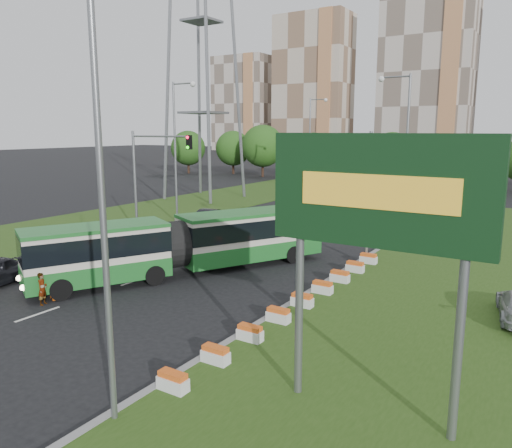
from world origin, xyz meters
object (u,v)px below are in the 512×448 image
Objects in this scene: transmission_pylon at (201,2)px; traffic_mast_median at (344,175)px; traffic_mast_left at (150,166)px; pedestrian at (42,289)px; articulated_bus at (183,243)px; shopping_trolley at (54,294)px; car_left_far at (207,219)px; billboard at (378,204)px.

traffic_mast_median is at bearing -36.00° from transmission_pylon.
traffic_mast_left is 0.18× the size of transmission_pylon.
transmission_pylon is at bearing 3.26° from pedestrian.
transmission_pylon is 37.17m from articulated_bus.
car_left_far is at bearing 121.30° from shopping_trolley.
car_left_far is at bearing -7.75° from pedestrian.
traffic_mast_left is at bearing -63.14° from transmission_pylon.
shopping_trolley is at bearing -63.78° from transmission_pylon.
billboard is at bearing -33.55° from traffic_mast_left.
traffic_mast_median is at bearing -52.61° from pedestrian.
transmission_pylon reaches higher than articulated_bus.
pedestrian reaches higher than shopping_trolley.
billboard is 0.47× the size of articulated_bus.
transmission_pylon is (-32.25, 34.00, 15.84)m from billboard.
car_left_far is (1.38, 5.05, -4.62)m from traffic_mast_left.
transmission_pylon is 27.71m from car_left_far.
shopping_trolley is (-16.32, 1.66, -5.87)m from billboard.
articulated_bus is at bearing 88.97° from shopping_trolley.
billboard is 17.68m from traffic_mast_median.
billboard is 1.81× the size of car_left_far.
car_left_far is (11.00, -13.95, -21.27)m from transmission_pylon.
transmission_pylon is 2.56× the size of articulated_bus.
traffic_mast_median is at bearing 115.03° from billboard.
billboard is 5.19× the size of pedestrian.
traffic_mast_left is at bearing -115.52° from car_left_far.
car_left_far is 7.52× the size of shopping_trolley.
traffic_mast_median is 15.09m from car_left_far.
pedestrian is at bearing -65.26° from traffic_mast_left.
articulated_bus is at bearing -37.25° from pedestrian.
articulated_bus is 7.46m from shopping_trolley.
articulated_bus reaches higher than pedestrian.
transmission_pylon is (-9.62, 19.00, 16.65)m from traffic_mast_left.
shopping_trolley is at bearing -85.29° from car_left_far.
car_left_far is at bearing 136.66° from billboard.
traffic_mast_median is 0.18× the size of transmission_pylon.
pedestrian is at bearing -85.35° from car_left_far.
traffic_mast_left is 11.20m from articulated_bus.
pedestrian reaches higher than car_left_far.
transmission_pylon is at bearing 117.95° from car_left_far.
billboard reaches higher than articulated_bus.
traffic_mast_left is 16.16m from pedestrian.
billboard reaches higher than pedestrian.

